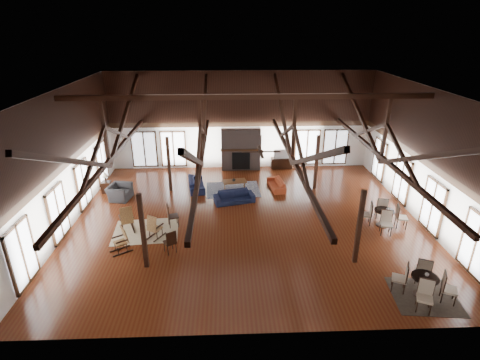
{
  "coord_description": "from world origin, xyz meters",
  "views": [
    {
      "loc": [
        -0.92,
        -15.48,
        8.57
      ],
      "look_at": [
        -0.27,
        1.0,
        1.61
      ],
      "focal_mm": 28.0,
      "sensor_mm": 36.0,
      "label": 1
    }
  ],
  "objects_px": {
    "sofa_navy_front": "(234,197)",
    "cafe_table_far": "(384,215)",
    "armchair": "(120,192)",
    "coffee_table": "(235,182)",
    "tv_console": "(281,163)",
    "sofa_navy_left": "(197,184)",
    "cafe_table_near": "(424,283)",
    "sofa_orange": "(276,184)"
  },
  "relations": [
    {
      "from": "cafe_table_far",
      "to": "tv_console",
      "type": "distance_m",
      "value": 8.34
    },
    {
      "from": "sofa_navy_front",
      "to": "sofa_orange",
      "type": "bearing_deg",
      "value": 21.42
    },
    {
      "from": "sofa_orange",
      "to": "cafe_table_near",
      "type": "bearing_deg",
      "value": 15.09
    },
    {
      "from": "sofa_orange",
      "to": "cafe_table_far",
      "type": "bearing_deg",
      "value": 37.38
    },
    {
      "from": "sofa_navy_front",
      "to": "cafe_table_near",
      "type": "bearing_deg",
      "value": -63.52
    },
    {
      "from": "armchair",
      "to": "tv_console",
      "type": "distance_m",
      "value": 10.04
    },
    {
      "from": "coffee_table",
      "to": "tv_console",
      "type": "xyz_separation_m",
      "value": [
        3.07,
        3.19,
        -0.11
      ]
    },
    {
      "from": "coffee_table",
      "to": "armchair",
      "type": "xyz_separation_m",
      "value": [
        -6.04,
        -1.04,
        -0.05
      ]
    },
    {
      "from": "coffee_table",
      "to": "cafe_table_far",
      "type": "xyz_separation_m",
      "value": [
        6.65,
        -4.33,
        0.1
      ]
    },
    {
      "from": "sofa_navy_front",
      "to": "cafe_table_near",
      "type": "distance_m",
      "value": 9.66
    },
    {
      "from": "sofa_orange",
      "to": "sofa_navy_front",
      "type": "bearing_deg",
      "value": -62.86
    },
    {
      "from": "sofa_navy_left",
      "to": "cafe_table_far",
      "type": "xyz_separation_m",
      "value": [
        8.77,
        -4.48,
        0.24
      ]
    },
    {
      "from": "armchair",
      "to": "tv_console",
      "type": "height_order",
      "value": "armchair"
    },
    {
      "from": "sofa_navy_left",
      "to": "armchair",
      "type": "bearing_deg",
      "value": 98.24
    },
    {
      "from": "cafe_table_far",
      "to": "sofa_orange",
      "type": "bearing_deg",
      "value": 134.99
    },
    {
      "from": "sofa_navy_front",
      "to": "tv_console",
      "type": "bearing_deg",
      "value": 43.95
    },
    {
      "from": "sofa_navy_left",
      "to": "cafe_table_near",
      "type": "distance_m",
      "value": 12.38
    },
    {
      "from": "sofa_navy_left",
      "to": "coffee_table",
      "type": "relative_size",
      "value": 1.47
    },
    {
      "from": "sofa_orange",
      "to": "tv_console",
      "type": "relative_size",
      "value": 1.34
    },
    {
      "from": "sofa_navy_front",
      "to": "armchair",
      "type": "relative_size",
      "value": 1.71
    },
    {
      "from": "sofa_navy_front",
      "to": "sofa_navy_left",
      "type": "relative_size",
      "value": 1.0
    },
    {
      "from": "sofa_navy_front",
      "to": "coffee_table",
      "type": "bearing_deg",
      "value": 74.77
    },
    {
      "from": "sofa_navy_front",
      "to": "cafe_table_far",
      "type": "relative_size",
      "value": 0.97
    },
    {
      "from": "sofa_navy_left",
      "to": "coffee_table",
      "type": "xyz_separation_m",
      "value": [
        2.12,
        -0.15,
        0.14
      ]
    },
    {
      "from": "coffee_table",
      "to": "tv_console",
      "type": "relative_size",
      "value": 1.05
    },
    {
      "from": "sofa_navy_left",
      "to": "cafe_table_far",
      "type": "height_order",
      "value": "cafe_table_far"
    },
    {
      "from": "armchair",
      "to": "cafe_table_near",
      "type": "bearing_deg",
      "value": -112.92
    },
    {
      "from": "sofa_navy_left",
      "to": "sofa_orange",
      "type": "distance_m",
      "value": 4.45
    },
    {
      "from": "sofa_orange",
      "to": "cafe_table_far",
      "type": "distance_m",
      "value": 6.12
    },
    {
      "from": "armchair",
      "to": "coffee_table",
      "type": "bearing_deg",
      "value": -69.71
    },
    {
      "from": "sofa_navy_front",
      "to": "cafe_table_far",
      "type": "xyz_separation_m",
      "value": [
        6.71,
        -2.67,
        0.24
      ]
    },
    {
      "from": "armchair",
      "to": "sofa_orange",
      "type": "bearing_deg",
      "value": -72.44
    },
    {
      "from": "coffee_table",
      "to": "cafe_table_far",
      "type": "relative_size",
      "value": 0.66
    },
    {
      "from": "sofa_navy_left",
      "to": "sofa_orange",
      "type": "relative_size",
      "value": 1.16
    },
    {
      "from": "cafe_table_near",
      "to": "tv_console",
      "type": "bearing_deg",
      "value": 104.0
    },
    {
      "from": "cafe_table_near",
      "to": "tv_console",
      "type": "relative_size",
      "value": 1.56
    },
    {
      "from": "cafe_table_near",
      "to": "sofa_navy_left",
      "type": "bearing_deg",
      "value": 131.77
    },
    {
      "from": "sofa_navy_front",
      "to": "coffee_table",
      "type": "height_order",
      "value": "sofa_navy_front"
    },
    {
      "from": "armchair",
      "to": "cafe_table_far",
      "type": "bearing_deg",
      "value": -94.0
    },
    {
      "from": "coffee_table",
      "to": "cafe_table_near",
      "type": "xyz_separation_m",
      "value": [
        6.13,
        -9.08,
        0.09
      ]
    },
    {
      "from": "armchair",
      "to": "cafe_table_far",
      "type": "height_order",
      "value": "cafe_table_far"
    },
    {
      "from": "sofa_navy_front",
      "to": "cafe_table_far",
      "type": "height_order",
      "value": "cafe_table_far"
    }
  ]
}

